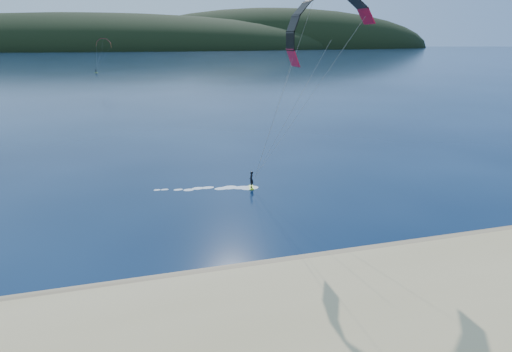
{
  "coord_description": "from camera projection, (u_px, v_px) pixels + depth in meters",
  "views": [
    {
      "loc": [
        -6.87,
        -20.13,
        15.03
      ],
      "look_at": [
        1.57,
        10.0,
        5.0
      ],
      "focal_mm": 29.87,
      "sensor_mm": 36.0,
      "label": 1
    }
  ],
  "objects": [
    {
      "name": "kitesurfer_near",
      "position": [
        327.0,
        45.0,
        39.15
      ],
      "size": [
        21.91,
        6.72,
        18.9
      ],
      "color": "#ACE41A",
      "rests_on": "ground"
    },
    {
      "name": "ground",
      "position": [
        276.0,
        310.0,
        24.81
      ],
      "size": [
        1800.0,
        1800.0,
        0.0
      ],
      "primitive_type": "plane",
      "color": "#061631",
      "rests_on": "ground"
    },
    {
      "name": "kitesurfer_far",
      "position": [
        104.0,
        46.0,
        196.15
      ],
      "size": [
        9.26,
        7.51,
        14.34
      ],
      "color": "#ACE41A",
      "rests_on": "ground"
    },
    {
      "name": "wet_sand",
      "position": [
        256.0,
        271.0,
        28.92
      ],
      "size": [
        220.0,
        2.5,
        0.1
      ],
      "color": "#80684A",
      "rests_on": "ground"
    },
    {
      "name": "headland",
      "position": [
        136.0,
        49.0,
        708.36
      ],
      "size": [
        1200.0,
        310.0,
        140.0
      ],
      "color": "black",
      "rests_on": "ground"
    }
  ]
}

